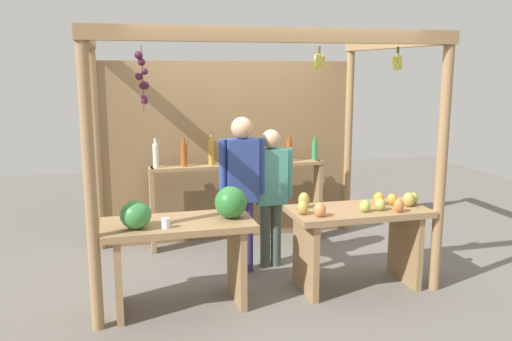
# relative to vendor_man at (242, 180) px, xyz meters

# --- Properties ---
(ground_plane) EXTENTS (12.00, 12.00, 0.00)m
(ground_plane) POSITION_rel_vendor_man_xyz_m (0.12, 0.11, -0.99)
(ground_plane) COLOR slate
(ground_plane) RESTS_ON ground
(market_stall) EXTENTS (3.28, 2.19, 2.45)m
(market_stall) POSITION_rel_vendor_man_xyz_m (0.12, 0.61, 0.44)
(market_stall) COLOR #99754C
(market_stall) RESTS_ON ground
(fruit_counter_left) EXTENTS (1.33, 0.64, 1.08)m
(fruit_counter_left) POSITION_rel_vendor_man_xyz_m (-0.71, -0.68, -0.32)
(fruit_counter_left) COLOR #99754C
(fruit_counter_left) RESTS_ON ground
(fruit_counter_right) EXTENTS (1.33, 0.64, 0.95)m
(fruit_counter_right) POSITION_rel_vendor_man_xyz_m (0.99, -0.67, -0.39)
(fruit_counter_right) COLOR #99754C
(fruit_counter_right) RESTS_ON ground
(bottle_shelf_unit) EXTENTS (2.10, 0.22, 1.36)m
(bottle_shelf_unit) POSITION_rel_vendor_man_xyz_m (0.16, 0.89, -0.18)
(bottle_shelf_unit) COLOR #99754C
(bottle_shelf_unit) RESTS_ON ground
(vendor_man) EXTENTS (0.48, 0.22, 1.64)m
(vendor_man) POSITION_rel_vendor_man_xyz_m (0.00, 0.00, 0.00)
(vendor_man) COLOR navy
(vendor_man) RESTS_ON ground
(vendor_woman) EXTENTS (0.48, 0.20, 1.50)m
(vendor_woman) POSITION_rel_vendor_man_xyz_m (0.34, 0.09, -0.10)
(vendor_woman) COLOR #485750
(vendor_woman) RESTS_ON ground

